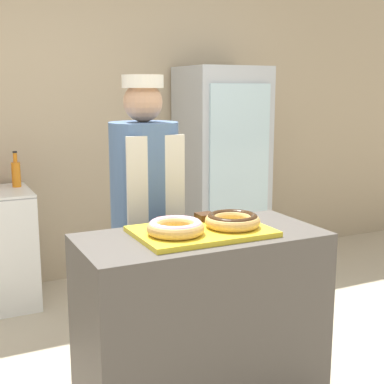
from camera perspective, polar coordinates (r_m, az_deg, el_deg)
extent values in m
cube|color=tan|center=(4.39, -11.77, 8.26)|extent=(8.00, 0.06, 2.70)
cube|color=#4C4742|center=(2.62, 0.98, -13.81)|extent=(1.14, 0.55, 0.88)
cube|color=yellow|center=(2.47, 1.02, -4.23)|extent=(0.61, 0.42, 0.02)
torus|color=tan|center=(2.37, -1.76, -3.86)|extent=(0.26, 0.26, 0.06)
torus|color=#EFADC6|center=(2.36, -1.77, -3.48)|extent=(0.24, 0.24, 0.04)
torus|color=tan|center=(2.50, 4.34, -3.10)|extent=(0.26, 0.26, 0.06)
torus|color=#331E0F|center=(2.49, 4.34, -2.75)|extent=(0.24, 0.24, 0.04)
cube|color=#382111|center=(2.55, -2.46, -3.09)|extent=(0.09, 0.09, 0.03)
cube|color=#382111|center=(2.63, 1.46, -2.64)|extent=(0.09, 0.09, 0.03)
cylinder|color=#4C4C51|center=(3.11, -4.90, -10.76)|extent=(0.27, 0.27, 0.78)
cylinder|color=#4C6B99|center=(2.93, -5.12, 1.73)|extent=(0.38, 0.38, 0.58)
cube|color=silver|center=(2.86, -3.75, -6.30)|extent=(0.32, 0.02, 1.23)
sphere|color=tan|center=(2.89, -5.25, 9.53)|extent=(0.21, 0.21, 0.21)
cylinder|color=white|center=(2.89, -5.29, 11.67)|extent=(0.22, 0.22, 0.07)
cube|color=#ADB2B7|center=(4.51, 3.11, 2.26)|extent=(0.65, 0.58, 1.72)
cube|color=silver|center=(4.25, 5.09, 2.17)|extent=(0.53, 0.02, 1.37)
cylinder|color=orange|center=(4.08, -18.25, 1.77)|extent=(0.06, 0.06, 0.18)
cylinder|color=orange|center=(4.07, -18.35, 3.50)|extent=(0.03, 0.03, 0.07)
cylinder|color=black|center=(4.06, -18.38, 4.07)|extent=(0.03, 0.03, 0.01)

